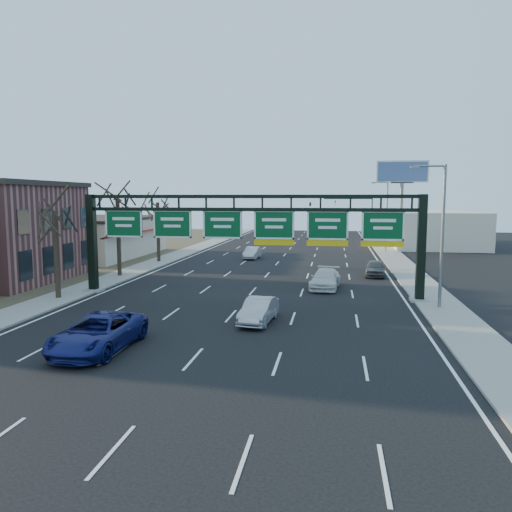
% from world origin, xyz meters
% --- Properties ---
extents(ground, '(160.00, 160.00, 0.00)m').
position_xyz_m(ground, '(0.00, 0.00, 0.00)').
color(ground, black).
rests_on(ground, ground).
extents(sidewalk_left, '(3.00, 120.00, 0.12)m').
position_xyz_m(sidewalk_left, '(-12.80, 20.00, 0.06)').
color(sidewalk_left, gray).
rests_on(sidewalk_left, ground).
extents(sidewalk_right, '(3.00, 120.00, 0.12)m').
position_xyz_m(sidewalk_right, '(12.80, 20.00, 0.06)').
color(sidewalk_right, gray).
rests_on(sidewalk_right, ground).
extents(dirt_strip_left, '(21.00, 120.00, 0.06)m').
position_xyz_m(dirt_strip_left, '(-25.00, 20.00, 0.03)').
color(dirt_strip_left, '#473D2B').
rests_on(dirt_strip_left, ground).
extents(lane_markings, '(21.60, 120.00, 0.01)m').
position_xyz_m(lane_markings, '(0.00, 20.00, 0.01)').
color(lane_markings, white).
rests_on(lane_markings, ground).
extents(sign_gantry, '(24.60, 1.20, 7.20)m').
position_xyz_m(sign_gantry, '(0.16, 8.00, 4.63)').
color(sign_gantry, black).
rests_on(sign_gantry, ground).
extents(cream_strip, '(10.90, 18.40, 4.70)m').
position_xyz_m(cream_strip, '(-21.48, 29.00, 2.36)').
color(cream_strip, beige).
rests_on(cream_strip, ground).
extents(building_right_distant, '(12.00, 20.00, 5.00)m').
position_xyz_m(building_right_distant, '(20.00, 50.00, 2.50)').
color(building_right_distant, beige).
rests_on(building_right_distant, ground).
extents(tree_gantry, '(3.60, 3.60, 8.48)m').
position_xyz_m(tree_gantry, '(-12.80, 5.00, 7.11)').
color(tree_gantry, '#2D2419').
rests_on(tree_gantry, sidewalk_left).
extents(tree_mid, '(3.60, 3.60, 9.24)m').
position_xyz_m(tree_mid, '(-12.80, 15.00, 7.85)').
color(tree_mid, '#2D2419').
rests_on(tree_mid, sidewalk_left).
extents(tree_far, '(3.60, 3.60, 8.86)m').
position_xyz_m(tree_far, '(-12.80, 25.00, 7.48)').
color(tree_far, '#2D2419').
rests_on(tree_far, sidewalk_left).
extents(streetlight_near, '(2.15, 0.22, 9.00)m').
position_xyz_m(streetlight_near, '(12.47, 6.00, 5.08)').
color(streetlight_near, slate).
rests_on(streetlight_near, sidewalk_right).
extents(streetlight_far, '(2.15, 0.22, 9.00)m').
position_xyz_m(streetlight_far, '(12.47, 40.00, 5.08)').
color(streetlight_far, slate).
rests_on(streetlight_far, sidewalk_right).
extents(billboard_right, '(7.00, 0.50, 12.00)m').
position_xyz_m(billboard_right, '(15.00, 44.98, 9.06)').
color(billboard_right, slate).
rests_on(billboard_right, ground).
extents(traffic_signal_mast, '(10.16, 0.54, 7.00)m').
position_xyz_m(traffic_signal_mast, '(5.69, 55.00, 5.50)').
color(traffic_signal_mast, black).
rests_on(traffic_signal_mast, ground).
extents(car_blue_suv, '(2.91, 5.99, 1.64)m').
position_xyz_m(car_blue_suv, '(-4.65, -5.46, 0.82)').
color(car_blue_suv, navy).
rests_on(car_blue_suv, ground).
extents(car_silver_sedan, '(1.88, 4.30, 1.38)m').
position_xyz_m(car_silver_sedan, '(1.85, 0.73, 0.69)').
color(car_silver_sedan, '#A5A5A9').
rests_on(car_silver_sedan, ground).
extents(car_white_wagon, '(2.52, 5.23, 1.47)m').
position_xyz_m(car_white_wagon, '(5.34, 12.01, 0.73)').
color(car_white_wagon, silver).
rests_on(car_white_wagon, ground).
extents(car_grey_far, '(2.08, 4.33, 1.43)m').
position_xyz_m(car_grey_far, '(9.63, 18.83, 0.71)').
color(car_grey_far, '#47494C').
rests_on(car_grey_far, ground).
extents(car_silver_distant, '(1.68, 4.18, 1.35)m').
position_xyz_m(car_silver_distant, '(-3.28, 29.71, 0.68)').
color(car_silver_distant, '#BAB9BE').
rests_on(car_silver_distant, ground).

